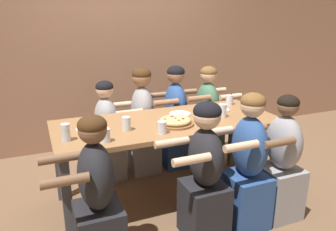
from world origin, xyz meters
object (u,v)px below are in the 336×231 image
(drinking_glass_f, at_px, (222,111))
(diner_near_left, at_px, (97,201))
(empty_plate_c, at_px, (88,129))
(cocktail_glass_blue, at_px, (229,100))
(empty_plate_b, at_px, (180,114))
(diner_near_center, at_px, (204,177))
(empty_plate_a, at_px, (218,110))
(diner_far_midleft, at_px, (108,135))
(pizza_board_main, at_px, (175,122))
(diner_far_midright, at_px, (176,121))
(diner_far_center, at_px, (143,125))
(diner_near_right, at_px, (281,164))
(drinking_glass_e, at_px, (126,124))
(drinking_glass_d, at_px, (162,128))
(drinking_glass_b, at_px, (202,111))
(drinking_glass_c, at_px, (66,134))
(diner_near_midright, at_px, (248,167))
(diner_far_right, at_px, (207,118))

(drinking_glass_f, xyz_separation_m, diner_near_left, (-1.31, -0.55, -0.34))
(empty_plate_c, relative_size, drinking_glass_f, 1.52)
(cocktail_glass_blue, bearing_deg, empty_plate_b, -168.45)
(empty_plate_b, relative_size, diner_near_center, 0.19)
(empty_plate_a, distance_m, diner_far_midleft, 1.20)
(pizza_board_main, distance_m, diner_far_midright, 0.89)
(diner_far_center, height_order, diner_near_right, diner_far_center)
(diner_near_left, distance_m, diner_near_right, 1.58)
(drinking_glass_e, bearing_deg, empty_plate_b, 22.11)
(drinking_glass_e, bearing_deg, drinking_glass_d, -36.09)
(drinking_glass_e, height_order, diner_near_center, diner_near_center)
(drinking_glass_d, bearing_deg, drinking_glass_b, 26.49)
(drinking_glass_b, bearing_deg, drinking_glass_e, -174.58)
(drinking_glass_b, relative_size, diner_near_left, 0.12)
(empty_plate_b, height_order, drinking_glass_c, drinking_glass_c)
(cocktail_glass_blue, distance_m, drinking_glass_e, 1.31)
(diner_far_midleft, height_order, diner_far_midright, diner_far_midright)
(empty_plate_c, bearing_deg, diner_near_midright, -30.82)
(drinking_glass_e, relative_size, diner_near_right, 0.11)
(drinking_glass_d, distance_m, diner_far_center, 0.99)
(drinking_glass_c, bearing_deg, pizza_board_main, 2.26)
(drinking_glass_f, height_order, diner_far_right, diner_far_right)
(drinking_glass_c, relative_size, drinking_glass_f, 1.10)
(drinking_glass_c, xyz_separation_m, drinking_glass_e, (0.49, 0.05, -0.00))
(diner_near_midright, bearing_deg, diner_near_center, 90.00)
(empty_plate_c, height_order, diner_near_left, diner_near_left)
(empty_plate_b, bearing_deg, diner_far_midleft, 140.35)
(drinking_glass_c, bearing_deg, diner_near_left, -75.79)
(empty_plate_a, relative_size, diner_far_midleft, 0.22)
(diner_far_midright, bearing_deg, diner_far_center, -90.00)
(drinking_glass_c, xyz_separation_m, diner_near_midright, (1.35, -0.48, -0.32))
(diner_near_center, distance_m, diner_far_right, 1.49)
(empty_plate_c, bearing_deg, drinking_glass_f, -6.32)
(diner_near_center, bearing_deg, empty_plate_b, -10.79)
(drinking_glass_d, distance_m, diner_far_midright, 1.12)
(pizza_board_main, bearing_deg, drinking_glass_d, -139.49)
(diner_far_center, distance_m, diner_far_midleft, 0.41)
(diner_far_midright, bearing_deg, drinking_glass_d, -30.07)
(empty_plate_a, distance_m, diner_near_left, 1.62)
(cocktail_glass_blue, distance_m, drinking_glass_c, 1.80)
(empty_plate_b, distance_m, diner_near_midright, 0.87)
(drinking_glass_f, xyz_separation_m, diner_near_midright, (-0.08, -0.55, -0.32))
(drinking_glass_b, xyz_separation_m, diner_near_midright, (0.10, -0.61, -0.33))
(pizza_board_main, distance_m, drinking_glass_c, 0.93)
(drinking_glass_b, height_order, drinking_glass_c, drinking_glass_c)
(diner_far_midleft, bearing_deg, drinking_glass_d, 15.28)
(diner_near_center, relative_size, diner_near_midright, 0.97)
(empty_plate_b, relative_size, drinking_glass_b, 1.53)
(diner_near_center, bearing_deg, cocktail_glass_blue, -41.03)
(drinking_glass_b, distance_m, diner_near_right, 0.84)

